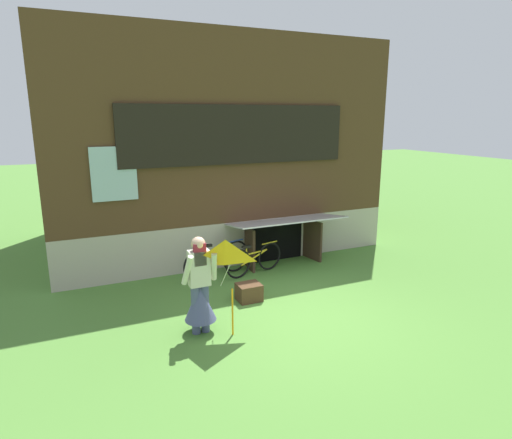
{
  "coord_description": "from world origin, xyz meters",
  "views": [
    {
      "loc": [
        -3.72,
        -6.2,
        3.51
      ],
      "look_at": [
        -0.34,
        1.27,
        1.54
      ],
      "focal_mm": 30.45,
      "sensor_mm": 36.0,
      "label": 1
    }
  ],
  "objects": [
    {
      "name": "kite",
      "position": [
        -1.55,
        -0.29,
        1.32
      ],
      "size": [
        0.89,
        0.8,
        1.63
      ],
      "color": "orange",
      "rests_on": "ground_plane"
    },
    {
      "name": "ground_plane",
      "position": [
        0.0,
        0.0,
        0.0
      ],
      "size": [
        60.0,
        60.0,
        0.0
      ],
      "primitive_type": "plane",
      "color": "#4C7F33"
    },
    {
      "name": "person",
      "position": [
        -1.84,
        0.17,
        0.7
      ],
      "size": [
        0.61,
        0.53,
        1.65
      ],
      "rotation": [
        0.0,
        0.0,
        0.28
      ],
      "color": "#474C75",
      "rests_on": "ground_plane"
    },
    {
      "name": "bicycle_blue",
      "position": [
        -0.73,
        2.5,
        0.38
      ],
      "size": [
        1.69,
        0.5,
        0.79
      ],
      "rotation": [
        0.0,
        0.0,
        0.27
      ],
      "color": "black",
      "rests_on": "ground_plane"
    },
    {
      "name": "log_house",
      "position": [
        0.0,
        5.61,
        2.68
      ],
      "size": [
        8.25,
        6.35,
        5.36
      ],
      "color": "#ADA393",
      "rests_on": "ground_plane"
    },
    {
      "name": "bicycle_yellow",
      "position": [
        0.08,
        2.31,
        0.35
      ],
      "size": [
        1.52,
        0.42,
        0.71
      ],
      "rotation": [
        0.0,
        0.0,
        0.24
      ],
      "color": "black",
      "rests_on": "ground_plane"
    },
    {
      "name": "wooden_crate",
      "position": [
        -0.6,
        1.03,
        0.17
      ],
      "size": [
        0.46,
        0.39,
        0.33
      ],
      "primitive_type": "cube",
      "color": "#4C331E",
      "rests_on": "ground_plane"
    }
  ]
}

